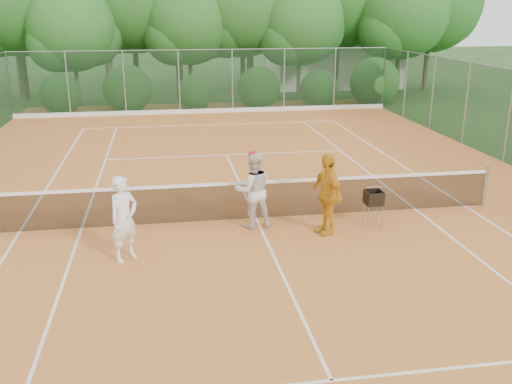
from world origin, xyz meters
TOP-DOWN VIEW (x-y plane):
  - ground at (0.00, 0.00)m, footprint 120.00×120.00m
  - clay_court at (0.00, 0.00)m, footprint 18.00×36.00m
  - club_building at (9.00, 24.00)m, footprint 8.00×5.00m
  - tennis_net at (0.00, 0.00)m, footprint 11.97×0.10m
  - player_white at (-2.98, -1.86)m, footprint 0.76×0.74m
  - player_center_grp at (-0.15, -0.48)m, footprint 0.93×0.76m
  - player_yellow at (1.42, -1.12)m, footprint 0.72×1.17m
  - ball_hopper at (2.60, -0.92)m, footprint 0.38×0.38m
  - stray_ball_a at (1.51, 12.35)m, footprint 0.07×0.07m
  - stray_ball_b at (-1.60, 10.06)m, footprint 0.07×0.07m
  - stray_ball_c at (4.84, 9.53)m, footprint 0.07×0.07m
  - court_markings at (0.00, 0.00)m, footprint 11.03×23.83m
  - fence_back at (0.00, 15.00)m, footprint 18.07×0.07m
  - tropical_treeline at (1.43, 20.22)m, footprint 32.10×8.49m

SIDE VIEW (x-z plane):
  - ground at x=0.00m, z-range 0.00..0.00m
  - clay_court at x=0.00m, z-range 0.00..0.02m
  - court_markings at x=0.00m, z-range 0.02..0.03m
  - stray_ball_a at x=1.51m, z-range 0.02..0.09m
  - stray_ball_b at x=-1.60m, z-range 0.02..0.09m
  - stray_ball_c at x=4.84m, z-range 0.02..0.09m
  - tennis_net at x=0.00m, z-range -0.02..1.08m
  - ball_hopper at x=2.60m, z-range 0.27..1.14m
  - player_white at x=-2.98m, z-range 0.02..1.77m
  - player_center_grp at x=-0.15m, z-range 0.01..1.83m
  - player_yellow at x=1.42m, z-range 0.02..1.88m
  - club_building at x=9.00m, z-range 0.00..3.00m
  - fence_back at x=0.00m, z-range 0.02..3.02m
  - tropical_treeline at x=1.43m, z-range -2.40..12.63m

